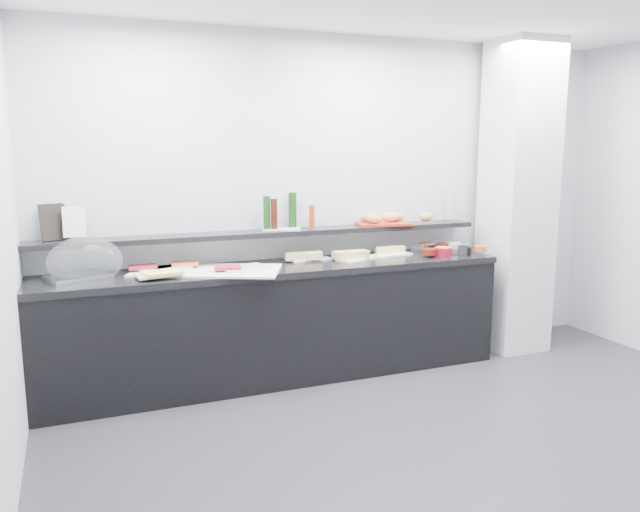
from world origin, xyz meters
name	(u,v)px	position (x,y,z in m)	size (l,w,h in m)	color
ground	(483,459)	(0.00, 0.00, 0.00)	(5.00, 5.00, 0.00)	#2D2D30
back_wall	(345,201)	(0.00, 2.00, 1.35)	(5.00, 0.02, 2.70)	#BABDC1
column	(517,199)	(1.50, 1.65, 1.35)	(0.50, 0.50, 2.70)	silver
buffet_cabinet	(279,325)	(-0.70, 1.70, 0.42)	(3.60, 0.60, 0.85)	black
counter_top	(278,269)	(-0.70, 1.70, 0.88)	(3.62, 0.62, 0.05)	black
wall_shelf	(271,233)	(-0.70, 1.88, 1.13)	(3.60, 0.25, 0.04)	black
cloche_base	(78,278)	(-2.14, 1.70, 0.92)	(0.39, 0.26, 0.04)	#B7B8BE
cloche_dome	(85,261)	(-2.09, 1.73, 1.03)	(0.51, 0.33, 0.34)	white
linen_runner	(207,270)	(-1.25, 1.68, 0.91)	(1.06, 0.50, 0.01)	silver
platter_meat_a	(157,267)	(-1.59, 1.86, 0.92)	(0.31, 0.21, 0.01)	white
food_meat_a	(143,267)	(-1.70, 1.82, 0.94)	(0.20, 0.13, 0.02)	maroon
platter_salmon	(173,267)	(-1.48, 1.81, 0.92)	(0.26, 0.18, 0.01)	silver
food_salmon	(185,263)	(-1.38, 1.83, 0.94)	(0.19, 0.12, 0.02)	#EF5630
platter_cheese	(159,274)	(-1.61, 1.59, 0.92)	(0.32, 0.21, 0.01)	white
food_cheese	(163,273)	(-1.59, 1.54, 0.94)	(0.25, 0.16, 0.02)	#FFF363
platter_meat_b	(244,268)	(-1.00, 1.59, 0.92)	(0.34, 0.23, 0.01)	white
food_meat_b	(227,267)	(-1.13, 1.57, 0.94)	(0.19, 0.12, 0.02)	maroon
sandwich_plate_left	(310,259)	(-0.39, 1.82, 0.91)	(0.33, 0.14, 0.01)	white
sandwich_food_left	(303,256)	(-0.45, 1.80, 0.94)	(0.29, 0.11, 0.06)	#DEBD74
tongs_left	(310,260)	(-0.43, 1.73, 0.92)	(0.01, 0.01, 0.16)	#AAADB1
sandwich_plate_mid	(358,259)	(-0.02, 1.70, 0.91)	(0.36, 0.15, 0.01)	white
sandwich_food_mid	(351,255)	(-0.08, 1.70, 0.94)	(0.29, 0.11, 0.06)	tan
tongs_mid	(343,261)	(-0.19, 1.59, 0.92)	(0.01, 0.01, 0.16)	silver
sandwich_plate_right	(391,255)	(0.32, 1.78, 0.91)	(0.35, 0.15, 0.01)	white
sandwich_food_right	(390,250)	(0.33, 1.81, 0.94)	(0.25, 0.10, 0.06)	#E6CB78
tongs_right	(366,256)	(0.08, 1.75, 0.92)	(0.01, 0.01, 0.16)	silver
bowl_glass_fruit	(419,249)	(0.61, 1.80, 0.94)	(0.16, 0.16, 0.07)	white
fill_glass_fruit	(427,246)	(0.71, 1.84, 0.95)	(0.14, 0.14, 0.05)	#CA551B
bowl_black_jam	(432,248)	(0.73, 1.78, 0.94)	(0.14, 0.14, 0.07)	black
fill_black_jam	(443,246)	(0.84, 1.80, 0.95)	(0.10, 0.10, 0.05)	#5F0D10
bowl_glass_cream	(461,247)	(1.01, 1.77, 0.94)	(0.18, 0.18, 0.07)	white
fill_glass_cream	(454,245)	(0.97, 1.81, 0.95)	(0.13, 0.13, 0.05)	white
bowl_red_jam	(442,252)	(0.71, 1.60, 0.94)	(0.15, 0.15, 0.07)	maroon
fill_red_jam	(429,252)	(0.57, 1.58, 0.95)	(0.12, 0.12, 0.05)	#52110B
bowl_glass_salmon	(460,251)	(0.88, 1.59, 0.94)	(0.14, 0.14, 0.07)	white
fill_glass_salmon	(443,250)	(0.73, 1.61, 0.95)	(0.13, 0.13, 0.05)	#D86134
bowl_black_fruit	(465,251)	(0.92, 1.58, 0.94)	(0.12, 0.12, 0.07)	black
fill_black_fruit	(480,249)	(1.06, 1.55, 0.95)	(0.10, 0.10, 0.05)	#CE4C1C
framed_print	(54,222)	(-2.27, 1.96, 1.28)	(0.19, 0.02, 0.26)	black
print_art	(74,222)	(-2.14, 1.92, 1.28)	(0.15, 0.00, 0.22)	beige
condiment_tray	(282,229)	(-0.60, 1.90, 1.16)	(0.30, 0.18, 0.01)	white
bottle_green_a	(267,213)	(-0.72, 1.90, 1.29)	(0.06, 0.06, 0.26)	#113D10
bottle_brown	(274,214)	(-0.67, 1.88, 1.28)	(0.05, 0.05, 0.24)	#351109
bottle_green_b	(293,210)	(-0.50, 1.93, 1.30)	(0.07, 0.07, 0.28)	#10360E
bottle_hot	(312,216)	(-0.35, 1.87, 1.25)	(0.05, 0.05, 0.18)	#A9330C
shaker_salt	(309,222)	(-0.36, 1.90, 1.20)	(0.03, 0.03, 0.07)	silver
shaker_pepper	(315,222)	(-0.32, 1.89, 1.20)	(0.03, 0.03, 0.07)	silver
bread_tray	(382,223)	(0.30, 1.90, 1.16)	(0.45, 0.31, 0.02)	#A72412
bread_roll_nw	(368,217)	(0.19, 1.95, 1.21)	(0.13, 0.08, 0.08)	#AD6E42
bread_roll_n	(396,216)	(0.45, 1.93, 1.21)	(0.12, 0.08, 0.08)	tan
bread_roll_ne	(396,216)	(0.44, 1.92, 1.21)	(0.15, 0.10, 0.08)	#B77745
bread_roll_sw	(375,219)	(0.20, 1.84, 1.21)	(0.14, 0.09, 0.08)	#AD8742
bread_roll_se	(426,217)	(0.66, 1.79, 1.21)	(0.13, 0.08, 0.08)	#AC7B41
bread_roll_midw	(390,217)	(0.36, 1.88, 1.21)	(0.14, 0.09, 0.08)	#CE884E
carafe	(450,204)	(0.97, 1.90, 1.30)	(0.10, 0.10, 0.30)	white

